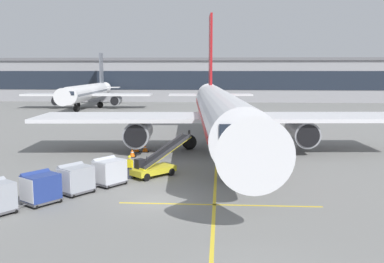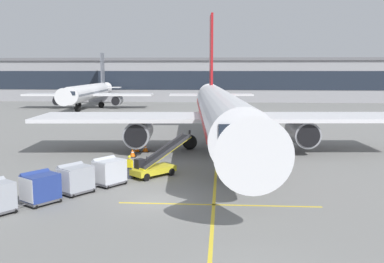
# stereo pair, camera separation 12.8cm
# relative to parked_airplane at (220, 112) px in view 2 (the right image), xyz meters

# --- Properties ---
(ground_plane) EXTENTS (600.00, 600.00, 0.00)m
(ground_plane) POSITION_rel_parked_airplane_xyz_m (-3.84, -16.89, -3.84)
(ground_plane) COLOR slate
(parked_airplane) EXTENTS (35.72, 45.90, 15.37)m
(parked_airplane) POSITION_rel_parked_airplane_xyz_m (0.00, 0.00, 0.00)
(parked_airplane) COLOR white
(parked_airplane) RESTS_ON ground
(belt_loader) EXTENTS (4.48, 4.83, 2.91)m
(belt_loader) POSITION_rel_parked_airplane_xyz_m (-4.78, -10.50, -2.99)
(belt_loader) COLOR gold
(belt_loader) RESTS_ON ground
(baggage_cart_lead) EXTENTS (2.45, 2.70, 1.91)m
(baggage_cart_lead) POSITION_rel_parked_airplane_xyz_m (-7.56, -13.35, -2.84)
(baggage_cart_lead) COLOR #515156
(baggage_cart_lead) RESTS_ON ground
(baggage_cart_second) EXTENTS (2.45, 2.70, 1.91)m
(baggage_cart_second) POSITION_rel_parked_airplane_xyz_m (-9.18, -15.53, -2.84)
(baggage_cart_second) COLOR #515156
(baggage_cart_second) RESTS_ON ground
(baggage_cart_third) EXTENTS (2.45, 2.70, 1.91)m
(baggage_cart_third) POSITION_rel_parked_airplane_xyz_m (-10.56, -17.77, -2.84)
(baggage_cart_third) COLOR #515156
(baggage_cart_third) RESTS_ON ground
(ground_crew_by_loader) EXTENTS (0.44, 0.44, 1.74)m
(ground_crew_by_loader) POSITION_rel_parked_airplane_xyz_m (-7.89, -12.29, -2.84)
(ground_crew_by_loader) COLOR black
(ground_crew_by_loader) RESTS_ON ground
(ground_crew_by_carts) EXTENTS (0.56, 0.32, 1.74)m
(ground_crew_by_carts) POSITION_rel_parked_airplane_xyz_m (-6.51, -11.55, -2.84)
(ground_crew_by_carts) COLOR #333847
(ground_crew_by_carts) RESTS_ON ground
(safety_cone_engine_keepout) EXTENTS (0.68, 0.68, 0.76)m
(safety_cone_engine_keepout) POSITION_rel_parked_airplane_xyz_m (-7.98, -3.44, -3.47)
(safety_cone_engine_keepout) COLOR black
(safety_cone_engine_keepout) RESTS_ON ground
(safety_cone_wingtip) EXTENTS (0.67, 0.67, 0.75)m
(safety_cone_wingtip) POSITION_rel_parked_airplane_xyz_m (-8.07, -0.99, -3.48)
(safety_cone_wingtip) COLOR black
(safety_cone_wingtip) RESTS_ON ground
(safety_cone_nose_mark) EXTENTS (0.70, 0.70, 0.79)m
(safety_cone_nose_mark) POSITION_rel_parked_airplane_xyz_m (-7.23, -0.96, -3.46)
(safety_cone_nose_mark) COLOR black
(safety_cone_nose_mark) RESTS_ON ground
(apron_guidance_line_lead_in) EXTENTS (0.20, 110.00, 0.01)m
(apron_guidance_line_lead_in) POSITION_rel_parked_airplane_xyz_m (-0.25, -0.81, -3.84)
(apron_guidance_line_lead_in) COLOR yellow
(apron_guidance_line_lead_in) RESTS_ON ground
(apron_guidance_line_stop_bar) EXTENTS (12.00, 0.20, 0.01)m
(apron_guidance_line_stop_bar) POSITION_rel_parked_airplane_xyz_m (0.06, -17.33, -3.84)
(apron_guidance_line_stop_bar) COLOR yellow
(apron_guidance_line_stop_bar) RESTS_ON ground
(terminal_building) EXTENTS (142.02, 18.00, 11.00)m
(terminal_building) POSITION_rel_parked_airplane_xyz_m (-5.08, 75.15, 1.61)
(terminal_building) COLOR #939399
(terminal_building) RESTS_ON ground
(distant_airplane) EXTENTS (26.90, 35.26, 12.00)m
(distant_airplane) POSITION_rel_parked_airplane_xyz_m (-27.82, 47.50, -0.59)
(distant_airplane) COLOR white
(distant_airplane) RESTS_ON ground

